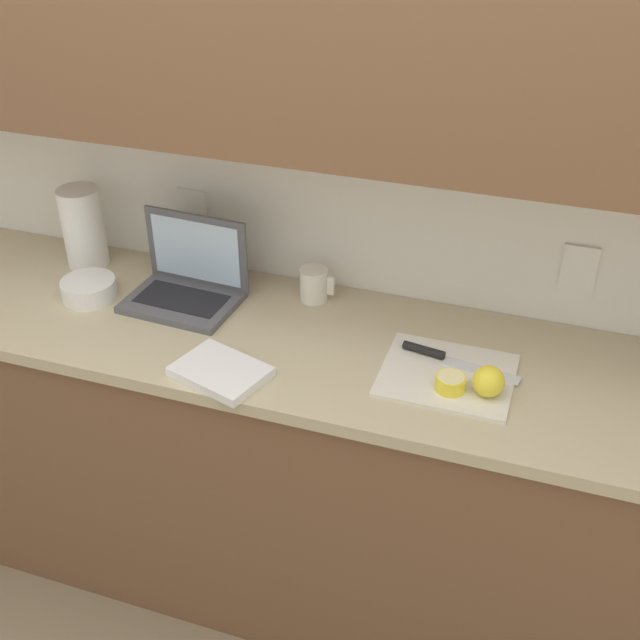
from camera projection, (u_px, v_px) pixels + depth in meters
ground_plane at (282, 570)px, 2.64m from camera, size 12.00×12.00×0.00m
wall_back at (298, 77)px, 1.98m from camera, size 5.20×0.38×2.60m
counter_unit at (272, 460)px, 2.39m from camera, size 2.59×0.60×0.94m
laptop at (188, 281)px, 2.26m from camera, size 0.32×0.24×0.23m
cutting_board at (447, 375)px, 1.97m from camera, size 0.32×0.28×0.01m
knife at (440, 355)px, 2.02m from camera, size 0.31×0.08×0.02m
lemon_half_cut at (451, 383)px, 1.91m from camera, size 0.07×0.07×0.04m
lemon_whole_beside at (489, 381)px, 1.88m from camera, size 0.08×0.08×0.08m
measuring_cup at (314, 284)px, 2.26m from camera, size 0.10×0.08×0.10m
bowl_white at (89, 289)px, 2.27m from camera, size 0.15×0.15×0.06m
paper_towel_roll at (83, 227)px, 2.39m from camera, size 0.12×0.12×0.24m
dish_towel at (221, 372)px, 1.97m from camera, size 0.26×0.22×0.02m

